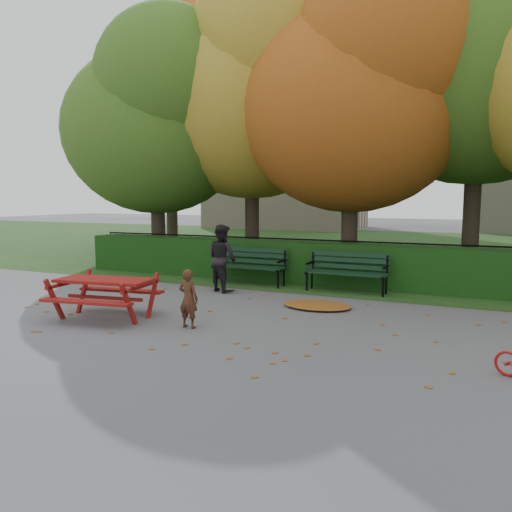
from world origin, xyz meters
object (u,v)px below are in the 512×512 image
at_px(tree_b, 259,86).
at_px(tree_c, 363,91).
at_px(tree_d, 496,42).
at_px(child, 188,298).
at_px(picnic_table, 104,288).
at_px(bench_left, 250,263).
at_px(tree_f, 174,103).
at_px(bench_right, 347,269).
at_px(tree_a, 160,117).
at_px(adult, 222,258).

distance_m(tree_b, tree_c, 3.42).
xyz_separation_m(tree_d, child, (-4.33, -7.65, -5.50)).
height_order(tree_b, picnic_table, tree_b).
height_order(bench_left, picnic_table, bench_left).
distance_m(tree_c, picnic_table, 8.29).
relative_size(tree_d, tree_f, 1.04).
bearing_deg(child, bench_left, -75.19).
height_order(tree_c, picnic_table, tree_c).
xyz_separation_m(tree_b, tree_c, (3.28, -0.78, -0.58)).
relative_size(tree_f, bench_left, 5.10).
bearing_deg(child, bench_right, -107.44).
bearing_deg(child, tree_b, -71.31).
xyz_separation_m(tree_b, bench_right, (3.54, -3.04, -4.88)).
relative_size(tree_f, picnic_table, 5.05).
relative_size(tree_b, child, 9.11).
height_order(bench_left, child, child).
height_order(picnic_table, child, child).
relative_size(tree_c, tree_f, 0.87).
height_order(tree_a, tree_b, tree_b).
bearing_deg(bench_right, tree_b, 139.33).
distance_m(child, adult, 3.22).
distance_m(tree_b, bench_right, 6.76).
bearing_deg(tree_a, adult, -38.67).
xyz_separation_m(bench_left, adult, (-0.18, -1.09, 0.24)).
bearing_deg(tree_d, child, -119.49).
distance_m(tree_d, bench_right, 7.07).
distance_m(picnic_table, adult, 3.18).
xyz_separation_m(tree_a, bench_left, (3.89, -1.88, -4.00)).
bearing_deg(tree_a, tree_f, 117.98).
bearing_deg(tree_f, tree_b, -27.99).
relative_size(tree_a, picnic_table, 4.11).
distance_m(tree_a, picnic_table, 7.88).
distance_m(tree_a, tree_b, 3.11).
xyz_separation_m(tree_f, picnic_table, (5.01, -9.73, -5.15)).
bearing_deg(tree_c, picnic_table, -114.61).
bearing_deg(bench_left, tree_b, 110.58).
height_order(picnic_table, adult, adult).
relative_size(tree_d, adult, 6.34).
xyz_separation_m(tree_b, tree_d, (6.32, 0.48, 0.58)).
distance_m(tree_c, bench_right, 4.87).
xyz_separation_m(tree_c, picnic_table, (-2.96, -6.45, -4.28)).
relative_size(tree_a, tree_f, 0.81).
relative_size(tree_b, bench_right, 4.88).
bearing_deg(tree_a, tree_b, 23.05).
xyz_separation_m(tree_b, child, (2.00, -7.17, -4.92)).
height_order(tree_c, tree_f, tree_f).
bearing_deg(tree_b, picnic_table, -87.46).
relative_size(bench_left, picnic_table, 0.99).
bearing_deg(tree_a, child, -51.68).
bearing_deg(adult, bench_right, -132.23).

